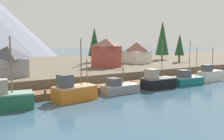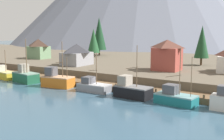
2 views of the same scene
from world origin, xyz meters
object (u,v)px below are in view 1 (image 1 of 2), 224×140
object	(u,v)px
fishing_boat_white	(210,75)
house_white	(137,52)
house_red	(106,53)
conifer_near_left	(180,45)
fishing_boat_grey	(119,88)
conifer_near_right	(162,38)
fishing_boat_teal	(186,79)
conifer_mid_right	(94,42)
house_grey	(8,61)
fishing_boat_orange	(74,91)
fishing_boat_green	(7,99)
fishing_boat_black	(158,82)

from	to	relation	value
fishing_boat_white	house_white	bearing A→B (deg)	99.34
house_red	conifer_near_left	bearing A→B (deg)	0.91
fishing_boat_grey	house_white	bearing A→B (deg)	45.98
conifer_near_right	fishing_boat_teal	bearing A→B (deg)	-125.21
conifer_near_left	conifer_mid_right	distance (m)	24.55
house_grey	conifer_near_left	size ratio (longest dim) A/B	0.89
conifer_near_right	fishing_boat_orange	bearing A→B (deg)	-148.21
house_red	conifer_near_right	distance (m)	29.12
house_grey	fishing_boat_green	bearing A→B (deg)	-102.28
fishing_boat_teal	house_red	world-z (taller)	house_red
house_red	fishing_boat_green	bearing A→B (deg)	-145.92
house_red	fishing_boat_grey	bearing A→B (deg)	-114.76
fishing_boat_white	fishing_boat_green	bearing A→B (deg)	-179.44
conifer_near_left	fishing_boat_green	bearing A→B (deg)	-160.74
fishing_boat_green	fishing_boat_white	world-z (taller)	fishing_boat_green
conifer_mid_right	fishing_boat_black	bearing A→B (deg)	-96.32
house_red	house_white	world-z (taller)	house_red
fishing_boat_white	house_grey	bearing A→B (deg)	161.08
fishing_boat_grey	conifer_near_left	size ratio (longest dim) A/B	0.89
fishing_boat_grey	fishing_boat_teal	bearing A→B (deg)	-1.70
fishing_boat_black	conifer_near_right	bearing A→B (deg)	48.75
conifer_near_left	conifer_mid_right	xyz separation A→B (m)	(-21.17, 12.40, 0.82)
fishing_boat_green	fishing_boat_orange	distance (m)	9.31
fishing_boat_teal	conifer_near_left	world-z (taller)	conifer_near_left
fishing_boat_orange	fishing_boat_white	distance (m)	32.91
fishing_boat_white	conifer_mid_right	world-z (taller)	conifer_mid_right
house_grey	house_white	world-z (taller)	house_white
fishing_boat_white	house_red	size ratio (longest dim) A/B	1.07
house_white	conifer_mid_right	world-z (taller)	conifer_mid_right
conifer_near_left	conifer_near_right	size ratio (longest dim) A/B	0.65
conifer_mid_right	fishing_boat_grey	bearing A→B (deg)	-111.55
house_white	fishing_boat_grey	bearing A→B (deg)	-133.69
fishing_boat_green	house_red	world-z (taller)	fishing_boat_green
fishing_boat_teal	house_white	distance (m)	22.80
house_red	fishing_boat_orange	bearing A→B (deg)	-133.34
conifer_near_right	conifer_mid_right	distance (m)	23.51
fishing_boat_white	house_grey	distance (m)	41.48
house_red	fishing_boat_white	bearing A→B (deg)	-44.79
fishing_boat_white	conifer_near_left	bearing A→B (deg)	62.57
fishing_boat_green	house_white	size ratio (longest dim) A/B	1.33
house_red	house_white	size ratio (longest dim) A/B	0.95
fishing_boat_green	fishing_boat_orange	bearing A→B (deg)	9.97
fishing_boat_grey	fishing_boat_black	xyz separation A→B (m)	(8.35, -0.30, 0.32)
house_grey	house_white	distance (m)	36.43
fishing_boat_orange	conifer_near_left	distance (m)	45.46
fishing_boat_black	conifer_mid_right	size ratio (longest dim) A/B	0.90
fishing_boat_teal	conifer_near_right	distance (m)	33.87
fishing_boat_teal	fishing_boat_white	distance (m)	8.31
fishing_boat_grey	conifer_near_left	world-z (taller)	conifer_near_left
fishing_boat_grey	conifer_mid_right	bearing A→B (deg)	68.12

